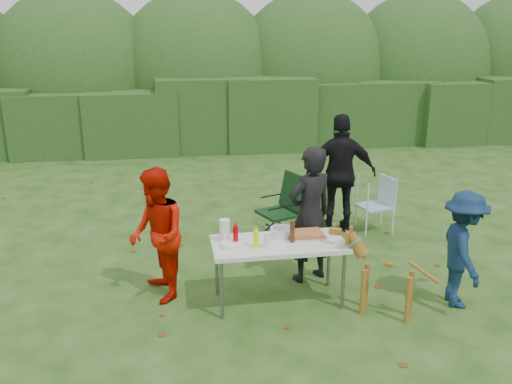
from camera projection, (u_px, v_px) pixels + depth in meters
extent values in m
plane|color=#1E4211|center=(250.00, 299.00, 6.33)|extent=(80.00, 80.00, 0.00)
cube|color=#23471C|center=(202.00, 116.00, 13.61)|extent=(22.00, 1.40, 1.70)
ellipsoid|color=#3D6628|center=(197.00, 80.00, 14.89)|extent=(20.00, 2.60, 3.20)
cube|color=silver|center=(279.00, 244.00, 6.07)|extent=(1.50, 0.70, 0.05)
cylinder|color=slate|center=(222.00, 290.00, 5.81)|extent=(0.04, 0.04, 0.69)
cylinder|color=slate|center=(343.00, 281.00, 6.03)|extent=(0.04, 0.04, 0.69)
cylinder|color=slate|center=(217.00, 268.00, 6.34)|extent=(0.04, 0.04, 0.69)
cylinder|color=slate|center=(329.00, 260.00, 6.55)|extent=(0.04, 0.04, 0.69)
imported|color=black|center=(310.00, 215.00, 6.60)|extent=(0.73, 0.61, 1.70)
imported|color=#BF1102|center=(157.00, 235.00, 6.16)|extent=(0.74, 0.87, 1.56)
imported|color=black|center=(341.00, 174.00, 8.18)|extent=(1.12, 0.59, 1.82)
imported|color=#0F2643|center=(463.00, 250.00, 6.04)|extent=(0.67, 0.96, 1.35)
cube|color=#B7B7BA|center=(305.00, 236.00, 6.23)|extent=(0.45, 0.30, 0.02)
cube|color=#BB6732|center=(305.00, 233.00, 6.22)|extent=(0.40, 0.26, 0.04)
cylinder|color=#FBFF00|center=(256.00, 239.00, 5.88)|extent=(0.06, 0.06, 0.20)
cylinder|color=#B90008|center=(236.00, 236.00, 5.95)|extent=(0.06, 0.06, 0.22)
cylinder|color=#47230F|center=(292.00, 232.00, 6.04)|extent=(0.06, 0.06, 0.24)
cylinder|color=white|center=(225.00, 231.00, 6.05)|extent=(0.12, 0.12, 0.26)
cylinder|color=white|center=(268.00, 241.00, 5.88)|extent=(0.08, 0.08, 0.18)
cylinder|color=silver|center=(281.00, 232.00, 6.23)|extent=(0.26, 0.26, 0.10)
cylinder|color=white|center=(231.00, 245.00, 5.93)|extent=(0.24, 0.24, 0.05)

